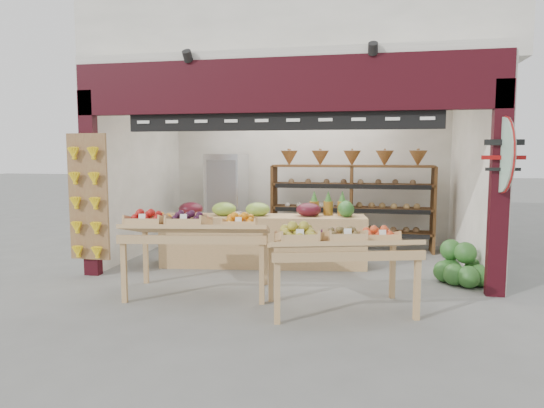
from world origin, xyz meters
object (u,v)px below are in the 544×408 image
(back_shelving, at_px, (351,188))
(display_table_right, at_px, (334,240))
(cardboard_stack, at_px, (240,238))
(refrigerator, at_px, (227,199))
(mid_counter, at_px, (263,238))
(watermelon_pile, at_px, (461,267))
(display_table_left, at_px, (190,225))

(back_shelving, relative_size, display_table_right, 1.63)
(back_shelving, relative_size, cardboard_stack, 2.90)
(cardboard_stack, bearing_deg, refrigerator, 120.46)
(display_table_right, bearing_deg, refrigerator, 122.70)
(refrigerator, distance_m, cardboard_stack, 1.11)
(cardboard_stack, relative_size, display_table_right, 0.56)
(mid_counter, bearing_deg, refrigerator, 122.98)
(cardboard_stack, xyz_separation_m, mid_counter, (0.60, -0.85, 0.17))
(back_shelving, xyz_separation_m, refrigerator, (-2.39, 0.06, -0.26))
(cardboard_stack, xyz_separation_m, watermelon_pile, (3.48, -1.33, -0.05))
(mid_counter, xyz_separation_m, display_table_left, (-0.59, -1.61, 0.43))
(display_table_left, relative_size, display_table_right, 1.05)
(back_shelving, height_order, refrigerator, back_shelving)
(back_shelving, relative_size, display_table_left, 1.56)
(back_shelving, bearing_deg, display_table_right, -91.23)
(refrigerator, xyz_separation_m, cardboard_stack, (0.47, -0.79, -0.61))
(back_shelving, xyz_separation_m, cardboard_stack, (-1.92, -0.74, -0.86))
(cardboard_stack, bearing_deg, back_shelving, 21.05)
(display_table_left, bearing_deg, mid_counter, 69.84)
(back_shelving, height_order, watermelon_pile, back_shelving)
(refrigerator, relative_size, display_table_right, 0.98)
(mid_counter, relative_size, display_table_right, 1.80)
(cardboard_stack, distance_m, watermelon_pile, 3.73)
(refrigerator, xyz_separation_m, watermelon_pile, (3.95, -2.13, -0.66))
(back_shelving, relative_size, watermelon_pile, 3.93)
(refrigerator, xyz_separation_m, display_table_right, (2.31, -3.60, -0.08))
(display_table_left, bearing_deg, display_table_right, -10.55)
(cardboard_stack, xyz_separation_m, display_table_left, (0.01, -2.46, 0.60))
(refrigerator, distance_m, display_table_left, 3.29)
(cardboard_stack, height_order, display_table_right, display_table_right)
(cardboard_stack, bearing_deg, display_table_right, -56.69)
(refrigerator, height_order, display_table_right, refrigerator)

